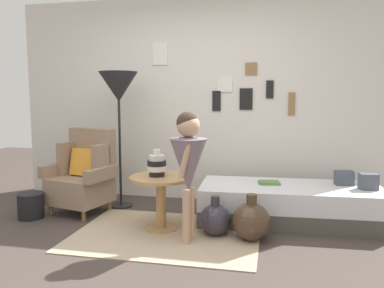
{
  "coord_description": "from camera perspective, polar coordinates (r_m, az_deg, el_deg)",
  "views": [
    {
      "loc": [
        0.98,
        -2.96,
        1.34
      ],
      "look_at": [
        0.15,
        0.95,
        0.85
      ],
      "focal_mm": 35.96,
      "sensor_mm": 36.0,
      "label": 1
    }
  ],
  "objects": [
    {
      "name": "gallery_wall",
      "position": [
        5.01,
        0.73,
        6.53
      ],
      "size": [
        4.8,
        0.12,
        2.6
      ],
      "color": "silver",
      "rests_on": "ground"
    },
    {
      "name": "rug",
      "position": [
        3.88,
        -3.76,
        -13.18
      ],
      "size": [
        1.79,
        1.33,
        0.01
      ],
      "primitive_type": "cube",
      "color": "tan",
      "rests_on": "ground"
    },
    {
      "name": "side_table",
      "position": [
        3.93,
        -4.62,
        -6.92
      ],
      "size": [
        0.63,
        0.63,
        0.55
      ],
      "color": "tan",
      "rests_on": "ground"
    },
    {
      "name": "vase_striped",
      "position": [
        3.89,
        -5.24,
        -3.12
      ],
      "size": [
        0.19,
        0.19,
        0.27
      ],
      "color": "black",
      "rests_on": "side_table"
    },
    {
      "name": "person_child",
      "position": [
        3.47,
        -0.54,
        -2.26
      ],
      "size": [
        0.34,
        0.34,
        1.21
      ],
      "color": "tan",
      "rests_on": "ground"
    },
    {
      "name": "armchair",
      "position": [
        4.68,
        -15.72,
        -4.37
      ],
      "size": [
        0.85,
        0.72,
        0.97
      ],
      "color": "olive",
      "rests_on": "ground"
    },
    {
      "name": "daybed",
      "position": [
        4.3,
        14.28,
        -8.61
      ],
      "size": [
        1.93,
        0.89,
        0.4
      ],
      "color": "#4C4742",
      "rests_on": "ground"
    },
    {
      "name": "demijohn_far",
      "position": [
        3.71,
        8.78,
        -11.26
      ],
      "size": [
        0.36,
        0.36,
        0.44
      ],
      "color": "#473323",
      "rests_on": "ground"
    },
    {
      "name": "pillow_head",
      "position": [
        4.33,
        24.69,
        -5.09
      ],
      "size": [
        0.19,
        0.14,
        0.17
      ],
      "primitive_type": "cube",
      "rotation": [
        0.0,
        0.0,
        0.14
      ],
      "color": "#474C56",
      "rests_on": "daybed"
    },
    {
      "name": "demijohn_near",
      "position": [
        3.81,
        3.44,
        -11.11
      ],
      "size": [
        0.31,
        0.31,
        0.39
      ],
      "color": "#332D38",
      "rests_on": "ground"
    },
    {
      "name": "book_on_daybed",
      "position": [
        4.28,
        11.34,
        -5.64
      ],
      "size": [
        0.25,
        0.2,
        0.03
      ],
      "primitive_type": "cube",
      "rotation": [
        0.0,
        0.0,
        0.18
      ],
      "color": "#58813D",
      "rests_on": "daybed"
    },
    {
      "name": "magazine_basket",
      "position": [
        4.68,
        -22.79,
        -8.44
      ],
      "size": [
        0.28,
        0.28,
        0.28
      ],
      "primitive_type": "cylinder",
      "color": "black",
      "rests_on": "ground"
    },
    {
      "name": "floor_lamp",
      "position": [
        4.7,
        -10.83,
        7.85
      ],
      "size": [
        0.46,
        0.46,
        1.64
      ],
      "color": "black",
      "rests_on": "ground"
    },
    {
      "name": "pillow_mid",
      "position": [
        4.45,
        21.62,
        -4.7
      ],
      "size": [
        0.2,
        0.14,
        0.15
      ],
      "primitive_type": "cube",
      "rotation": [
        0.0,
        0.0,
        0.09
      ],
      "color": "#474C56",
      "rests_on": "daybed"
    },
    {
      "name": "ground_plane",
      "position": [
        3.4,
        -6.07,
        -16.29
      ],
      "size": [
        12.0,
        12.0,
        0.0
      ],
      "primitive_type": "plane",
      "color": "#423833"
    }
  ]
}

